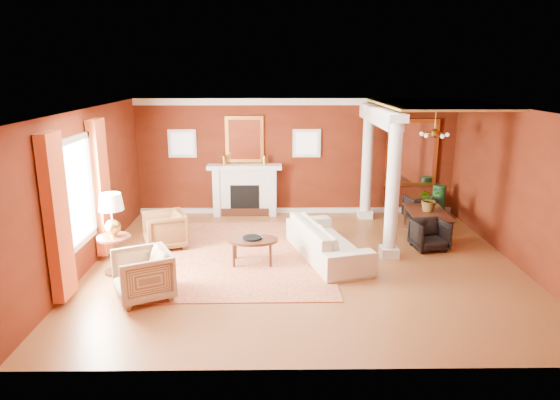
{
  "coord_description": "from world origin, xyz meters",
  "views": [
    {
      "loc": [
        -0.57,
        -8.92,
        3.59
      ],
      "look_at": [
        -0.45,
        0.37,
        1.15
      ],
      "focal_mm": 32.0,
      "sensor_mm": 36.0,
      "label": 1
    }
  ],
  "objects_px": {
    "dining_table": "(428,216)",
    "sofa": "(328,234)",
    "armchair_leopard": "(165,228)",
    "coffee_table": "(252,241)",
    "armchair_stripe": "(143,273)",
    "side_table": "(112,220)"
  },
  "relations": [
    {
      "from": "armchair_leopard",
      "to": "side_table",
      "type": "bearing_deg",
      "value": -46.51
    },
    {
      "from": "dining_table",
      "to": "armchair_leopard",
      "type": "bearing_deg",
      "value": 101.02
    },
    {
      "from": "armchair_stripe",
      "to": "dining_table",
      "type": "height_order",
      "value": "armchair_stripe"
    },
    {
      "from": "armchair_leopard",
      "to": "side_table",
      "type": "distance_m",
      "value": 1.57
    },
    {
      "from": "sofa",
      "to": "coffee_table",
      "type": "xyz_separation_m",
      "value": [
        -1.45,
        -0.28,
        -0.03
      ]
    },
    {
      "from": "coffee_table",
      "to": "side_table",
      "type": "distance_m",
      "value": 2.55
    },
    {
      "from": "armchair_leopard",
      "to": "sofa",
      "type": "bearing_deg",
      "value": 57.55
    },
    {
      "from": "armchair_leopard",
      "to": "dining_table",
      "type": "relative_size",
      "value": 0.55
    },
    {
      "from": "armchair_leopard",
      "to": "coffee_table",
      "type": "bearing_deg",
      "value": 42.17
    },
    {
      "from": "sofa",
      "to": "armchair_leopard",
      "type": "xyz_separation_m",
      "value": [
        -3.3,
        0.62,
        -0.06
      ]
    },
    {
      "from": "side_table",
      "to": "coffee_table",
      "type": "bearing_deg",
      "value": 9.65
    },
    {
      "from": "armchair_leopard",
      "to": "armchair_stripe",
      "type": "bearing_deg",
      "value": -18.05
    },
    {
      "from": "armchair_stripe",
      "to": "dining_table",
      "type": "distance_m",
      "value": 6.38
    },
    {
      "from": "sofa",
      "to": "side_table",
      "type": "bearing_deg",
      "value": 84.91
    },
    {
      "from": "side_table",
      "to": "dining_table",
      "type": "xyz_separation_m",
      "value": [
        6.31,
        2.11,
        -0.58
      ]
    },
    {
      "from": "sofa",
      "to": "dining_table",
      "type": "relative_size",
      "value": 1.63
    },
    {
      "from": "sofa",
      "to": "armchair_stripe",
      "type": "bearing_deg",
      "value": 103.77
    },
    {
      "from": "armchair_stripe",
      "to": "side_table",
      "type": "distance_m",
      "value": 1.41
    },
    {
      "from": "coffee_table",
      "to": "armchair_leopard",
      "type": "bearing_deg",
      "value": 153.91
    },
    {
      "from": "sofa",
      "to": "armchair_stripe",
      "type": "height_order",
      "value": "sofa"
    },
    {
      "from": "dining_table",
      "to": "sofa",
      "type": "bearing_deg",
      "value": 123.59
    },
    {
      "from": "coffee_table",
      "to": "side_table",
      "type": "relative_size",
      "value": 0.66
    }
  ]
}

